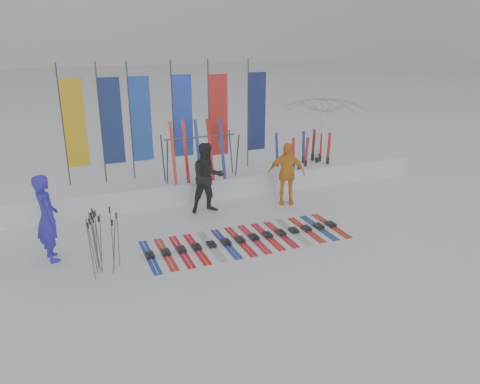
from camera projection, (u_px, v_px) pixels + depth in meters
name	position (u px, v px, depth m)	size (l,w,h in m)	color
ground	(260.00, 262.00, 9.67)	(120.00, 120.00, 0.00)	white
snow_bank	(195.00, 184.00, 13.60)	(14.00, 1.60, 0.60)	white
person_blue	(47.00, 218.00, 9.51)	(0.67, 0.44, 1.85)	#261EB2
person_black	(208.00, 178.00, 12.08)	(0.90, 0.70, 1.85)	black
person_yellow	(286.00, 173.00, 12.70)	(1.01, 0.42, 1.72)	orange
tent_canopy	(323.00, 133.00, 15.79)	(2.78, 2.83, 2.55)	white
ski_row	(246.00, 239.00, 10.66)	(4.64, 1.69, 0.07)	#163397
pole_cluster	(101.00, 241.00, 9.23)	(0.61, 0.86, 1.25)	#595B60
feather_flags	(166.00, 118.00, 12.94)	(5.73, 0.30, 3.20)	#383A3F
ski_rack	(200.00, 151.00, 12.92)	(2.04, 0.80, 1.23)	#383A3F
upright_skis	(308.00, 158.00, 14.55)	(1.65, 0.77, 1.70)	silver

